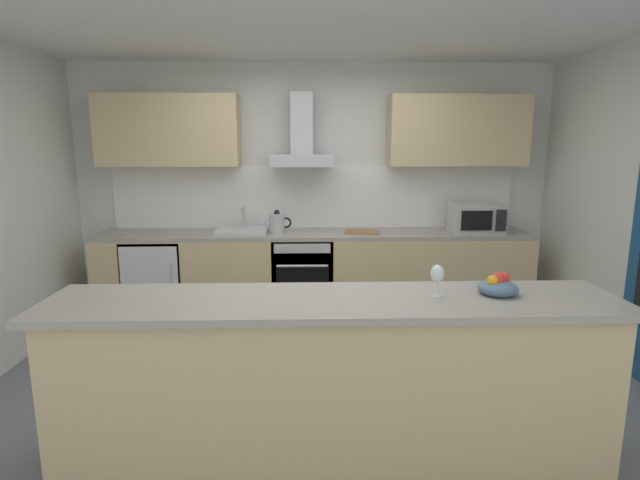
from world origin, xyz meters
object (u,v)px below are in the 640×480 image
fruit_bowl (498,286)px  sink (242,230)px  chopping_board (362,232)px  microwave (476,218)px  oven (303,275)px  refrigerator (159,280)px  wine_glass (437,275)px  kettle (277,223)px  range_hood (302,143)px

fruit_bowl → sink: bearing=126.3°
sink → chopping_board: 1.20m
microwave → oven: bearing=179.1°
refrigerator → wine_glass: (2.21, -2.33, 0.66)m
wine_glass → kettle: bearing=113.4°
range_hood → fruit_bowl: bearing=-65.7°
microwave → sink: (-2.35, 0.04, -0.12)m
refrigerator → microwave: size_ratio=1.70×
oven → chopping_board: bearing=-2.3°
refrigerator → range_hood: 2.00m
kettle → range_hood: 0.84m
microwave → sink: bearing=179.1°
kettle → range_hood: bearing=33.1°
kettle → chopping_board: 0.86m
chopping_board → sink: bearing=178.4°
chopping_board → kettle: bearing=-179.3°
kettle → range_hood: (0.25, 0.16, 0.78)m
oven → refrigerator: oven is taller
kettle → chopping_board: size_ratio=0.85×
oven → wine_glass: 2.53m
chopping_board → microwave: bearing=-0.2°
fruit_bowl → range_hood: bearing=114.3°
fruit_bowl → oven: bearing=115.5°
fruit_bowl → kettle: bearing=120.7°
microwave → range_hood: size_ratio=0.69×
oven → chopping_board: size_ratio=2.35×
microwave → range_hood: bearing=174.9°
chopping_board → fruit_bowl: bearing=-77.8°
kettle → wine_glass: 2.51m
range_hood → sink: bearing=-168.9°
sink → fruit_bowl: sink is taller
range_hood → fruit_bowl: range_hood is taller
sink → range_hood: range_hood is taller
oven → fruit_bowl: size_ratio=3.64×
wine_glass → range_hood: bearing=106.8°
wine_glass → chopping_board: (-0.14, 2.31, -0.17)m
refrigerator → fruit_bowl: fruit_bowl is taller
microwave → chopping_board: (-1.15, 0.00, -0.14)m
microwave → kettle: 2.00m
oven → kettle: kettle is taller
microwave → sink: 2.36m
oven → microwave: bearing=-0.9°
kettle → chopping_board: bearing=0.7°
refrigerator → kettle: bearing=-1.5°
sink → fruit_bowl: 2.87m
oven → refrigerator: bearing=-179.9°
wine_glass → fruit_bowl: size_ratio=0.81×
range_hood → wine_glass: (0.74, -2.46, -0.71)m
fruit_bowl → chopping_board: size_ratio=0.65×
refrigerator → microwave: (3.22, -0.03, 0.62)m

